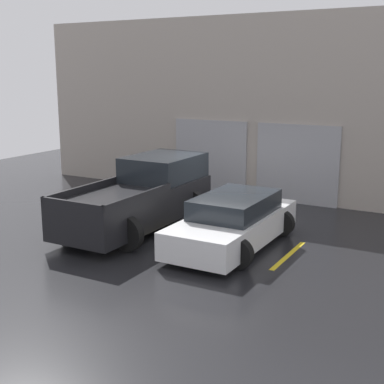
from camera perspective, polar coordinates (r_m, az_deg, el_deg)
The scene contains 7 objects.
ground_plane at distance 15.52m, azimuth 2.69°, elevation -2.90°, with size 28.00×28.00×0.00m, color black.
shophouse_building at distance 18.00m, azimuth 7.54°, elevation 8.76°, with size 17.43×0.68×5.99m.
pickup_truck at distance 14.59m, azimuth -5.27°, elevation -0.45°, with size 2.49×5.10×1.84m.
sedan_white at distance 13.05m, azimuth 4.46°, elevation -3.21°, with size 2.17×4.37×1.26m.
parking_stripe_far_left at distance 15.41m, azimuth -10.23°, elevation -3.19°, with size 0.12×2.20×0.01m, color gold.
parking_stripe_left at distance 13.83m, azimuth -1.01°, elevation -4.83°, with size 0.12×2.20×0.01m, color gold.
parking_stripe_centre at distance 12.71m, azimuth 10.24°, elevation -6.65°, with size 0.12×2.20×0.01m, color gold.
Camera 1 is at (6.64, -13.38, 4.18)m, focal length 50.00 mm.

